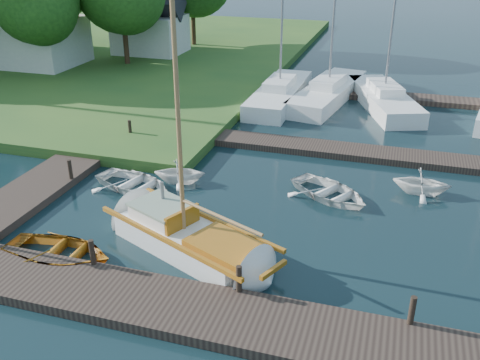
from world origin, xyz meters
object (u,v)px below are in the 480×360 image
(mooring_post_1, at_px, (92,252))
(dinghy, at_px, (58,249))
(mooring_post_4, at_px, (70,169))
(house_c, at_px, (150,25))
(tender_c, at_px, (330,190))
(sailboat, at_px, (192,241))
(house_a, at_px, (34,29))
(tender_a, at_px, (134,181))
(mooring_post_3, at_px, (412,310))
(tender_d, at_px, (422,180))
(mooring_post_5, at_px, (130,128))
(marina_boat_0, at_px, (280,92))
(mooring_post_2, at_px, (239,279))
(marina_boat_1, at_px, (328,91))
(tender_b, at_px, (179,170))
(marina_boat_2, at_px, (384,97))

(mooring_post_1, height_order, dinghy, mooring_post_1)
(mooring_post_4, height_order, house_c, house_c)
(tender_c, distance_m, house_c, 26.38)
(sailboat, xyz_separation_m, house_a, (-19.36, 19.05, 2.62))
(tender_a, bearing_deg, mooring_post_3, -101.88)
(mooring_post_3, bearing_deg, tender_d, 88.04)
(mooring_post_5, xyz_separation_m, tender_c, (9.98, -3.07, -0.36))
(sailboat, distance_m, marina_boat_0, 16.65)
(mooring_post_4, bearing_deg, mooring_post_1, -51.34)
(tender_d, xyz_separation_m, marina_boat_0, (-8.00, 10.25, 0.00))
(mooring_post_2, relative_size, mooring_post_3, 1.00)
(mooring_post_5, xyz_separation_m, marina_boat_1, (7.99, 9.74, -0.13))
(tender_b, bearing_deg, mooring_post_5, 36.30)
(dinghy, height_order, tender_d, tender_d)
(mooring_post_5, height_order, house_a, house_a)
(tender_a, height_order, tender_b, tender_b)
(tender_d, bearing_deg, mooring_post_5, 83.78)
(mooring_post_3, distance_m, tender_b, 11.12)
(sailboat, relative_size, marina_boat_1, 0.88)
(tender_a, relative_size, tender_c, 1.02)
(tender_c, relative_size, house_a, 0.52)
(mooring_post_1, distance_m, tender_a, 5.65)
(tender_a, bearing_deg, mooring_post_4, 115.48)
(tender_c, xyz_separation_m, marina_boat_2, (1.24, 12.33, 0.24))
(sailboat, xyz_separation_m, tender_a, (-3.85, 3.49, 0.01))
(marina_boat_0, bearing_deg, dinghy, 171.91)
(mooring_post_1, xyz_separation_m, dinghy, (-1.43, 0.30, -0.34))
(mooring_post_4, height_order, tender_b, mooring_post_4)
(mooring_post_3, xyz_separation_m, tender_a, (-10.49, 5.44, -0.35))
(mooring_post_2, distance_m, house_a, 30.14)
(marina_boat_0, height_order, marina_boat_2, marina_boat_2)
(mooring_post_4, bearing_deg, tender_c, 10.97)
(marina_boat_0, bearing_deg, tender_a, 168.42)
(dinghy, bearing_deg, marina_boat_2, -24.44)
(mooring_post_4, relative_size, tender_b, 0.39)
(marina_boat_1, relative_size, marina_boat_2, 0.95)
(mooring_post_2, height_order, mooring_post_4, same)
(mooring_post_2, distance_m, dinghy, 5.95)
(mooring_post_2, height_order, tender_a, mooring_post_2)
(mooring_post_3, height_order, sailboat, sailboat)
(mooring_post_4, relative_size, house_c, 0.15)
(mooring_post_1, distance_m, house_c, 29.22)
(mooring_post_2, bearing_deg, marina_boat_2, 81.96)
(marina_boat_1, height_order, house_a, marina_boat_1)
(mooring_post_3, height_order, mooring_post_4, same)
(mooring_post_1, relative_size, tender_c, 0.24)
(sailboat, bearing_deg, tender_a, 162.07)
(dinghy, bearing_deg, mooring_post_4, 28.77)
(marina_boat_0, bearing_deg, house_c, 55.92)
(tender_a, relative_size, marina_boat_2, 0.29)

